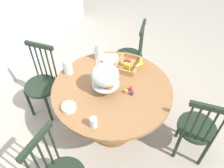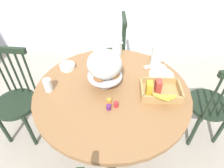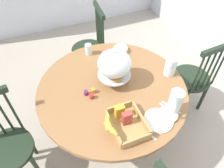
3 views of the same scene
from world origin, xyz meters
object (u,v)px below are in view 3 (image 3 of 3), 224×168
(dining_table, at_px, (112,103))
(windsor_chair_far_side, at_px, (192,79))
(windsor_chair_by_cabinet, at_px, (8,147))
(china_plate_small, at_px, (168,114))
(cereal_bowl, at_px, (121,50))
(drinking_glass, at_px, (88,49))
(pastry_stand_with_dome, at_px, (114,65))
(orange_juice_pitcher, at_px, (170,67))
(china_plate_large, at_px, (158,120))
(milk_pitcher, at_px, (175,103))
(cereal_basket, at_px, (124,122))
(windsor_chair_near_window, at_px, (90,49))

(dining_table, distance_m, windsor_chair_far_side, 0.94)
(windsor_chair_by_cabinet, relative_size, china_plate_small, 6.50)
(cereal_bowl, xyz_separation_m, drinking_glass, (-0.08, -0.31, 0.03))
(windsor_chair_far_side, bearing_deg, china_plate_small, -55.19)
(pastry_stand_with_dome, xyz_separation_m, drinking_glass, (-0.45, -0.08, -0.14))
(orange_juice_pitcher, relative_size, cereal_bowl, 1.29)
(china_plate_large, distance_m, china_plate_small, 0.09)
(windsor_chair_far_side, distance_m, pastry_stand_with_dome, 1.01)
(dining_table, height_order, orange_juice_pitcher, orange_juice_pitcher)
(milk_pitcher, distance_m, china_plate_large, 0.17)
(windsor_chair_by_cabinet, bearing_deg, cereal_basket, 69.36)
(windsor_chair_by_cabinet, relative_size, pastry_stand_with_dome, 2.83)
(china_plate_small, bearing_deg, orange_juice_pitcher, 146.71)
(china_plate_large, distance_m, cereal_bowl, 0.86)
(pastry_stand_with_dome, relative_size, china_plate_large, 1.56)
(windsor_chair_far_side, distance_m, milk_pitcher, 0.83)
(china_plate_small, relative_size, cereal_bowl, 1.07)
(windsor_chair_far_side, distance_m, cereal_basket, 1.12)
(orange_juice_pitcher, xyz_separation_m, china_plate_large, (0.40, -0.35, -0.08))
(milk_pitcher, distance_m, cereal_bowl, 0.83)
(china_plate_small, bearing_deg, windsor_chair_near_window, -171.76)
(pastry_stand_with_dome, height_order, cereal_basket, pastry_stand_with_dome)
(windsor_chair_far_side, relative_size, cereal_basket, 3.09)
(orange_juice_pitcher, bearing_deg, china_plate_large, -40.52)
(china_plate_large, relative_size, drinking_glass, 2.00)
(china_plate_small, bearing_deg, china_plate_large, -81.28)
(dining_table, relative_size, cereal_basket, 4.01)
(dining_table, height_order, milk_pitcher, milk_pitcher)
(windsor_chair_by_cabinet, xyz_separation_m, windsor_chair_far_side, (-0.08, 1.87, 0.00))
(pastry_stand_with_dome, height_order, orange_juice_pitcher, pastry_stand_with_dome)
(windsor_chair_far_side, bearing_deg, china_plate_large, -57.79)
(cereal_basket, relative_size, china_plate_large, 1.44)
(cereal_basket, distance_m, china_plate_large, 0.26)
(dining_table, bearing_deg, drinking_glass, -175.48)
(windsor_chair_far_side, height_order, china_plate_small, windsor_chair_far_side)
(windsor_chair_by_cabinet, height_order, china_plate_small, windsor_chair_by_cabinet)
(china_plate_small, bearing_deg, milk_pitcher, 112.85)
(windsor_chair_by_cabinet, relative_size, cereal_basket, 3.09)
(milk_pitcher, height_order, china_plate_small, milk_pitcher)
(milk_pitcher, bearing_deg, drinking_glass, -157.31)
(dining_table, bearing_deg, cereal_bowl, 148.06)
(windsor_chair_near_window, bearing_deg, cereal_basket, -6.44)
(windsor_chair_near_window, height_order, pastry_stand_with_dome, pastry_stand_with_dome)
(windsor_chair_near_window, xyz_separation_m, china_plate_large, (1.36, 0.11, 0.29))
(dining_table, relative_size, windsor_chair_far_side, 1.30)
(cereal_basket, bearing_deg, windsor_chair_by_cabinet, -110.64)
(dining_table, distance_m, windsor_chair_by_cabinet, 0.94)
(pastry_stand_with_dome, bearing_deg, windsor_chair_far_side, 88.32)
(windsor_chair_far_side, xyz_separation_m, cereal_bowl, (-0.39, -0.67, 0.31))
(windsor_chair_far_side, height_order, orange_juice_pitcher, windsor_chair_far_side)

